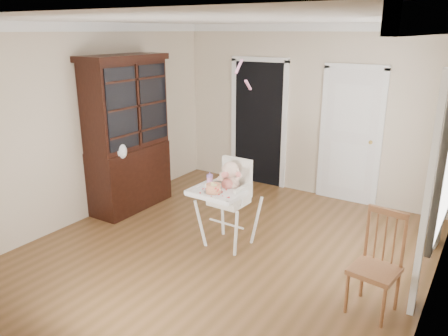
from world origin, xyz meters
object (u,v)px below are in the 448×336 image
Objects in this scene: cake at (213,188)px; sippy_cup at (210,180)px; high_chair at (229,193)px; dining_chair at (376,267)px; china_cabinet at (127,134)px.

sippy_cup reaches higher than cake.
dining_chair is at bearing -9.94° from high_chair.
high_chair is at bearing 24.51° from sippy_cup.
sippy_cup is 0.08× the size of china_cabinet.
china_cabinet is (-1.87, 0.53, 0.31)m from cake.
cake is 1.97m from dining_chair.
high_chair is 0.49× the size of china_cabinet.
cake is (-0.04, -0.26, 0.14)m from high_chair.
high_chair is 1.95m from dining_chair.
high_chair is at bearing -7.95° from china_cabinet.
sippy_cup is 0.18× the size of dining_chair.
china_cabinet reaches higher than cake.
dining_chair is at bearing -9.87° from china_cabinet.
dining_chair is (1.89, -0.40, -0.22)m from high_chair.
china_cabinet is at bearing 164.18° from cake.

